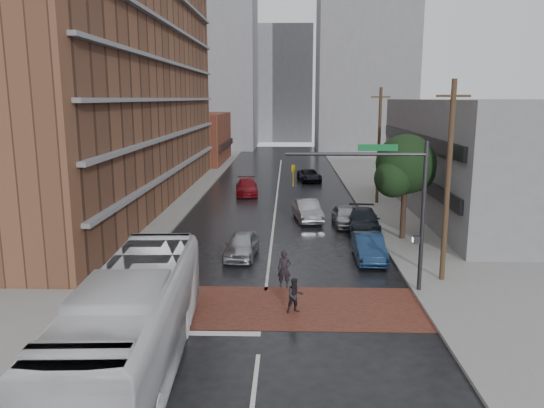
# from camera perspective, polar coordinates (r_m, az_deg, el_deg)

# --- Properties ---
(ground) EXTENTS (160.00, 160.00, 0.00)m
(ground) POSITION_cam_1_polar(r_m,az_deg,el_deg) (23.50, -0.93, -11.46)
(ground) COLOR black
(ground) RESTS_ON ground
(crosswalk) EXTENTS (14.00, 5.00, 0.02)m
(crosswalk) POSITION_cam_1_polar(r_m,az_deg,el_deg) (23.96, -0.87, -10.98)
(crosswalk) COLOR brown
(crosswalk) RESTS_ON ground
(sidewalk_west) EXTENTS (9.00, 90.00, 0.15)m
(sidewalk_west) POSITION_cam_1_polar(r_m,az_deg,el_deg) (49.13, -13.07, 0.44)
(sidewalk_west) COLOR gray
(sidewalk_west) RESTS_ON ground
(sidewalk_east) EXTENTS (9.00, 90.00, 0.15)m
(sidewalk_east) POSITION_cam_1_polar(r_m,az_deg,el_deg) (48.65, 14.13, 0.28)
(sidewalk_east) COLOR gray
(sidewalk_east) RESTS_ON ground
(apartment_block) EXTENTS (10.00, 44.00, 28.00)m
(apartment_block) POSITION_cam_1_polar(r_m,az_deg,el_deg) (48.30, -17.14, 16.66)
(apartment_block) COLOR brown
(apartment_block) RESTS_ON ground
(storefront_west) EXTENTS (8.00, 16.00, 7.00)m
(storefront_west) POSITION_cam_1_polar(r_m,az_deg,el_deg) (76.96, -8.07, 7.03)
(storefront_west) COLOR brown
(storefront_west) RESTS_ON ground
(building_east) EXTENTS (11.00, 26.00, 9.00)m
(building_east) POSITION_cam_1_polar(r_m,az_deg,el_deg) (44.66, 22.07, 4.58)
(building_east) COLOR gray
(building_east) RESTS_ON ground
(distant_tower_west) EXTENTS (18.00, 16.00, 32.00)m
(distant_tower_west) POSITION_cam_1_polar(r_m,az_deg,el_deg) (101.01, -7.07, 15.15)
(distant_tower_west) COLOR gray
(distant_tower_west) RESTS_ON ground
(distant_tower_east) EXTENTS (16.00, 14.00, 36.00)m
(distant_tower_east) POSITION_cam_1_polar(r_m,az_deg,el_deg) (94.96, 10.00, 16.53)
(distant_tower_east) COLOR gray
(distant_tower_east) RESTS_ON ground
(distant_tower_center) EXTENTS (12.00, 10.00, 24.00)m
(distant_tower_center) POSITION_cam_1_polar(r_m,az_deg,el_deg) (116.68, 1.26, 12.73)
(distant_tower_center) COLOR gray
(distant_tower_center) RESTS_ON ground
(street_tree) EXTENTS (4.20, 4.10, 6.90)m
(street_tree) POSITION_cam_1_polar(r_m,az_deg,el_deg) (34.77, 14.19, 3.76)
(street_tree) COLOR #332319
(street_tree) RESTS_ON ground
(signal_mast) EXTENTS (6.50, 0.30, 7.20)m
(signal_mast) POSITION_cam_1_polar(r_m,az_deg,el_deg) (25.00, 12.82, 0.98)
(signal_mast) COLOR #2D2D33
(signal_mast) RESTS_ON ground
(utility_pole_near) EXTENTS (1.60, 0.26, 10.00)m
(utility_pole_near) POSITION_cam_1_polar(r_m,az_deg,el_deg) (27.08, 18.40, 2.33)
(utility_pole_near) COLOR #473321
(utility_pole_near) RESTS_ON ground
(utility_pole_far) EXTENTS (1.60, 0.26, 10.00)m
(utility_pole_far) POSITION_cam_1_polar(r_m,az_deg,el_deg) (46.47, 11.42, 6.20)
(utility_pole_far) COLOR #473321
(utility_pole_far) RESTS_ON ground
(transit_bus) EXTENTS (3.62, 12.81, 3.53)m
(transit_bus) POSITION_cam_1_polar(r_m,az_deg,el_deg) (18.68, -14.73, -12.18)
(transit_bus) COLOR silver
(transit_bus) RESTS_ON ground
(pedestrian_a) EXTENTS (0.70, 0.48, 1.84)m
(pedestrian_a) POSITION_cam_1_polar(r_m,az_deg,el_deg) (25.96, 1.33, -7.04)
(pedestrian_a) COLOR black
(pedestrian_a) RESTS_ON ground
(pedestrian_b) EXTENTS (0.90, 0.80, 1.54)m
(pedestrian_b) POSITION_cam_1_polar(r_m,az_deg,el_deg) (23.11, 2.49, -9.82)
(pedestrian_b) COLOR black
(pedestrian_b) RESTS_ON ground
(car_travel_a) EXTENTS (2.03, 4.39, 1.45)m
(car_travel_a) POSITION_cam_1_polar(r_m,az_deg,el_deg) (30.89, -3.28, -4.42)
(car_travel_a) COLOR #A5A9AD
(car_travel_a) RESTS_ON ground
(car_travel_b) EXTENTS (2.34, 4.98, 1.58)m
(car_travel_b) POSITION_cam_1_polar(r_m,az_deg,el_deg) (40.00, 3.83, -0.70)
(car_travel_b) COLOR #929399
(car_travel_b) RESTS_ON ground
(car_travel_c) EXTENTS (2.51, 5.23, 1.47)m
(car_travel_c) POSITION_cam_1_polar(r_m,az_deg,el_deg) (50.82, -2.74, 1.83)
(car_travel_c) COLOR maroon
(car_travel_c) RESTS_ON ground
(suv_travel) EXTENTS (2.88, 5.06, 1.33)m
(suv_travel) POSITION_cam_1_polar(r_m,az_deg,el_deg) (59.14, 4.04, 3.09)
(suv_travel) COLOR black
(suv_travel) RESTS_ON ground
(car_parked_near) EXTENTS (1.60, 4.54, 1.49)m
(car_parked_near) POSITION_cam_1_polar(r_m,az_deg,el_deg) (30.77, 10.37, -4.62)
(car_parked_near) COLOR #152B4B
(car_parked_near) RESTS_ON ground
(car_parked_mid) EXTENTS (2.51, 5.38, 1.52)m
(car_parked_mid) POSITION_cam_1_polar(r_m,az_deg,el_deg) (37.33, 9.81, -1.76)
(car_parked_mid) COLOR black
(car_parked_mid) RESTS_ON ground
(car_parked_far) EXTENTS (1.83, 4.34, 1.47)m
(car_parked_far) POSITION_cam_1_polar(r_m,az_deg,el_deg) (38.79, 7.87, -1.25)
(car_parked_far) COLOR #9B9CA3
(car_parked_far) RESTS_ON ground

